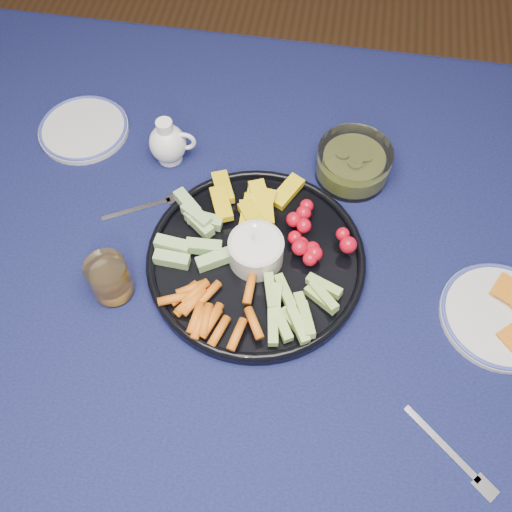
% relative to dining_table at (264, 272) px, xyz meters
% --- Properties ---
extents(dining_table, '(1.67, 1.07, 0.75)m').
position_rel_dining_table_xyz_m(dining_table, '(0.00, 0.00, 0.00)').
color(dining_table, '#492718').
rests_on(dining_table, ground).
extents(crudite_platter, '(0.36, 0.36, 0.12)m').
position_rel_dining_table_xyz_m(crudite_platter, '(-0.01, -0.03, 0.11)').
color(crudite_platter, black).
rests_on(crudite_platter, dining_table).
extents(creamer_pitcher, '(0.09, 0.07, 0.09)m').
position_rel_dining_table_xyz_m(creamer_pitcher, '(-0.20, 0.17, 0.13)').
color(creamer_pitcher, white).
rests_on(creamer_pitcher, dining_table).
extents(pickle_bowl, '(0.13, 0.13, 0.06)m').
position_rel_dining_table_xyz_m(pickle_bowl, '(0.13, 0.18, 0.12)').
color(pickle_bowl, white).
rests_on(pickle_bowl, dining_table).
extents(cheese_plate, '(0.19, 0.19, 0.02)m').
position_rel_dining_table_xyz_m(cheese_plate, '(0.39, -0.07, 0.10)').
color(cheese_plate, silver).
rests_on(cheese_plate, dining_table).
extents(juice_tumbler, '(0.07, 0.07, 0.08)m').
position_rel_dining_table_xyz_m(juice_tumbler, '(-0.23, -0.12, 0.12)').
color(juice_tumbler, white).
rests_on(juice_tumbler, dining_table).
extents(fork_left, '(0.14, 0.09, 0.00)m').
position_rel_dining_table_xyz_m(fork_left, '(-0.21, 0.05, 0.09)').
color(fork_left, silver).
rests_on(fork_left, dining_table).
extents(fork_right, '(0.13, 0.12, 0.00)m').
position_rel_dining_table_xyz_m(fork_right, '(0.32, -0.30, 0.09)').
color(fork_right, silver).
rests_on(fork_right, dining_table).
extents(side_plate_extra, '(0.17, 0.17, 0.01)m').
position_rel_dining_table_xyz_m(side_plate_extra, '(-0.39, 0.20, 0.09)').
color(side_plate_extra, silver).
rests_on(side_plate_extra, dining_table).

